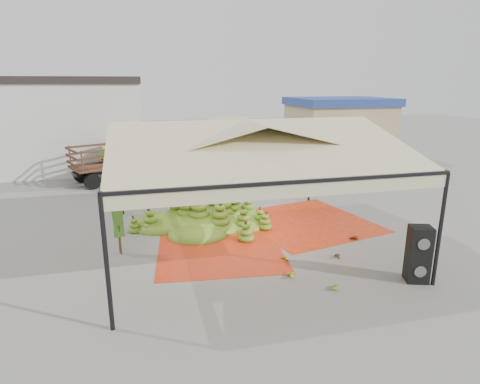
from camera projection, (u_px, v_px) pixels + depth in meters
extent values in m
plane|color=slate|center=(245.00, 242.00, 13.25)|extent=(90.00, 90.00, 0.00)
cylinder|color=black|center=(107.00, 265.00, 8.17)|extent=(0.10, 0.10, 3.00)
cylinder|color=black|center=(440.00, 231.00, 10.06)|extent=(0.10, 0.10, 3.00)
cylinder|color=black|center=(120.00, 178.00, 15.65)|extent=(0.10, 0.10, 3.00)
cylinder|color=black|center=(310.00, 167.00, 17.54)|extent=(0.10, 0.10, 3.00)
pyramid|color=#C2B389|center=(246.00, 136.00, 12.32)|extent=(8.00, 8.00, 1.00)
cube|color=black|center=(246.00, 152.00, 12.46)|extent=(8.00, 8.00, 0.08)
cube|color=#C2B389|center=(246.00, 158.00, 12.50)|extent=(8.00, 8.00, 0.36)
cube|color=silver|center=(18.00, 128.00, 23.31)|extent=(14.00, 6.00, 5.00)
cube|color=black|center=(11.00, 80.00, 22.60)|extent=(14.30, 6.30, 0.40)
cube|color=tan|center=(338.00, 132.00, 27.29)|extent=(6.00, 5.00, 3.60)
cube|color=navy|center=(340.00, 102.00, 26.75)|extent=(6.30, 5.30, 0.50)
cube|color=red|center=(220.00, 251.00, 12.49)|extent=(4.20, 4.03, 0.01)
cube|color=#DC4314|center=(307.00, 222.00, 15.12)|extent=(5.24, 5.40, 0.01)
ellipsoid|color=#497C1A|center=(204.00, 210.00, 14.69)|extent=(5.88, 5.08, 1.14)
ellipsoid|color=#ADA022|center=(283.00, 258.00, 11.86)|extent=(0.42, 0.36, 0.17)
ellipsoid|color=gold|center=(288.00, 274.00, 10.81)|extent=(0.45, 0.38, 0.19)
ellipsoid|color=#5E2E15|center=(335.00, 255.00, 12.03)|extent=(0.44, 0.40, 0.17)
ellipsoid|color=#5F2B15|center=(353.00, 238.00, 13.34)|extent=(0.53, 0.51, 0.19)
ellipsoid|color=#4D821B|center=(332.00, 286.00, 10.21)|extent=(0.53, 0.51, 0.19)
ellipsoid|color=#5A7F1A|center=(308.00, 168.00, 11.96)|extent=(0.24, 0.24, 0.20)
ellipsoid|color=#5A7F1A|center=(353.00, 166.00, 12.31)|extent=(0.24, 0.24, 0.20)
cube|color=black|center=(417.00, 267.00, 10.57)|extent=(0.67, 0.62, 0.76)
cube|color=black|center=(420.00, 241.00, 10.36)|extent=(0.67, 0.62, 0.76)
imported|color=gray|center=(196.00, 180.00, 17.99)|extent=(0.66, 0.47, 1.67)
cube|color=#522B1B|center=(116.00, 164.00, 21.13)|extent=(4.82, 3.59, 0.11)
cube|color=silver|center=(165.00, 157.00, 22.81)|extent=(2.21, 2.40, 2.01)
cylinder|color=black|center=(92.00, 181.00, 19.67)|extent=(0.83, 0.56, 0.79)
cylinder|color=black|center=(81.00, 175.00, 21.01)|extent=(0.83, 0.56, 0.79)
cylinder|color=black|center=(146.00, 174.00, 21.33)|extent=(0.83, 0.56, 0.79)
cylinder|color=black|center=(132.00, 168.00, 22.66)|extent=(0.83, 0.56, 0.79)
cylinder|color=black|center=(170.00, 170.00, 22.20)|extent=(0.83, 0.56, 0.79)
cylinder|color=black|center=(156.00, 165.00, 23.54)|extent=(0.83, 0.56, 0.79)
ellipsoid|color=#3F7017|center=(115.00, 156.00, 21.02)|extent=(3.84, 2.84, 0.61)
cube|color=yellow|center=(123.00, 149.00, 21.18)|extent=(2.30, 2.30, 0.22)
cube|color=#483018|center=(303.00, 151.00, 23.53)|extent=(6.05, 3.97, 0.13)
cube|color=silver|center=(349.00, 145.00, 25.26)|extent=(2.59, 2.90, 2.56)
cylinder|color=black|center=(286.00, 170.00, 21.81)|extent=(1.06, 0.59, 1.00)
cylinder|color=black|center=(264.00, 163.00, 23.68)|extent=(1.06, 0.59, 1.00)
cylinder|color=black|center=(336.00, 163.00, 23.52)|extent=(1.06, 0.59, 1.00)
cylinder|color=black|center=(311.00, 157.00, 25.39)|extent=(1.06, 0.59, 1.00)
cylinder|color=black|center=(359.00, 160.00, 24.43)|extent=(1.06, 0.59, 1.00)
cylinder|color=black|center=(334.00, 155.00, 26.29)|extent=(1.06, 0.59, 1.00)
ellipsoid|color=#396E16|center=(304.00, 142.00, 23.38)|extent=(4.83, 3.13, 0.78)
cube|color=#D3E018|center=(311.00, 134.00, 23.53)|extent=(2.74, 2.74, 0.28)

